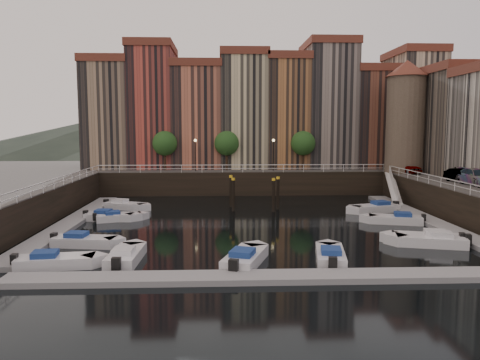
{
  "coord_description": "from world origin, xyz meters",
  "views": [
    {
      "loc": [
        -2.77,
        -42.66,
        8.62
      ],
      "look_at": [
        -0.85,
        4.0,
        3.38
      ],
      "focal_mm": 35.0,
      "sensor_mm": 36.0,
      "label": 1
    }
  ],
  "objects_px": {
    "boat_left_2": "(109,216)",
    "car_b": "(462,177)",
    "boat_left_0": "(54,261)",
    "car_a": "(408,168)",
    "gangway": "(393,186)",
    "boat_left_1": "(83,241)",
    "car_c": "(478,178)",
    "corner_tower": "(405,115)",
    "mooring_pilings": "(254,194)"
  },
  "relations": [
    {
      "from": "boat_left_0",
      "to": "car_a",
      "type": "distance_m",
      "value": 43.02
    },
    {
      "from": "gangway",
      "to": "car_a",
      "type": "distance_m",
      "value": 4.69
    },
    {
      "from": "boat_left_0",
      "to": "boat_left_2",
      "type": "height_order",
      "value": "boat_left_0"
    },
    {
      "from": "car_b",
      "to": "car_c",
      "type": "bearing_deg",
      "value": -87.09
    },
    {
      "from": "boat_left_2",
      "to": "car_c",
      "type": "xyz_separation_m",
      "value": [
        35.23,
        0.19,
        3.43
      ]
    },
    {
      "from": "boat_left_0",
      "to": "car_c",
      "type": "height_order",
      "value": "car_c"
    },
    {
      "from": "boat_left_0",
      "to": "boat_left_1",
      "type": "distance_m",
      "value": 5.25
    },
    {
      "from": "gangway",
      "to": "car_b",
      "type": "xyz_separation_m",
      "value": [
        4.47,
        -6.67,
        1.78
      ]
    },
    {
      "from": "mooring_pilings",
      "to": "car_a",
      "type": "height_order",
      "value": "car_a"
    },
    {
      "from": "mooring_pilings",
      "to": "car_a",
      "type": "xyz_separation_m",
      "value": [
        19.35,
        7.26,
        2.09
      ]
    },
    {
      "from": "boat_left_2",
      "to": "car_b",
      "type": "bearing_deg",
      "value": 10.17
    },
    {
      "from": "mooring_pilings",
      "to": "car_c",
      "type": "distance_m",
      "value": 21.92
    },
    {
      "from": "car_a",
      "to": "car_b",
      "type": "distance_m",
      "value": 9.97
    },
    {
      "from": "mooring_pilings",
      "to": "boat_left_0",
      "type": "distance_m",
      "value": 24.29
    },
    {
      "from": "boat_left_2",
      "to": "car_c",
      "type": "relative_size",
      "value": 0.88
    },
    {
      "from": "gangway",
      "to": "boat_left_2",
      "type": "height_order",
      "value": "gangway"
    },
    {
      "from": "boat_left_1",
      "to": "boat_left_0",
      "type": "bearing_deg",
      "value": -84.49
    },
    {
      "from": "corner_tower",
      "to": "mooring_pilings",
      "type": "relative_size",
      "value": 2.6
    },
    {
      "from": "boat_left_0",
      "to": "car_a",
      "type": "height_order",
      "value": "car_a"
    },
    {
      "from": "boat_left_0",
      "to": "car_a",
      "type": "bearing_deg",
      "value": 32.55
    },
    {
      "from": "gangway",
      "to": "car_a",
      "type": "xyz_separation_m",
      "value": [
        2.92,
        3.18,
        1.83
      ]
    },
    {
      "from": "corner_tower",
      "to": "mooring_pilings",
      "type": "distance_m",
      "value": 22.81
    },
    {
      "from": "car_b",
      "to": "car_c",
      "type": "height_order",
      "value": "car_c"
    },
    {
      "from": "gangway",
      "to": "boat_left_0",
      "type": "xyz_separation_m",
      "value": [
        -30.24,
        -24.01,
        -1.54
      ]
    },
    {
      "from": "car_a",
      "to": "gangway",
      "type": "bearing_deg",
      "value": -138.4
    },
    {
      "from": "boat_left_2",
      "to": "gangway",
      "type": "bearing_deg",
      "value": 22.86
    },
    {
      "from": "corner_tower",
      "to": "boat_left_1",
      "type": "height_order",
      "value": "corner_tower"
    },
    {
      "from": "gangway",
      "to": "boat_left_1",
      "type": "height_order",
      "value": "gangway"
    },
    {
      "from": "car_a",
      "to": "car_c",
      "type": "xyz_separation_m",
      "value": [
        1.92,
        -12.14,
        0.05
      ]
    },
    {
      "from": "boat_left_2",
      "to": "car_b",
      "type": "relative_size",
      "value": 1.13
    },
    {
      "from": "car_a",
      "to": "car_c",
      "type": "distance_m",
      "value": 12.29
    },
    {
      "from": "boat_left_2",
      "to": "car_a",
      "type": "height_order",
      "value": "car_a"
    },
    {
      "from": "boat_left_2",
      "to": "car_c",
      "type": "bearing_deg",
      "value": 6.41
    },
    {
      "from": "mooring_pilings",
      "to": "boat_left_1",
      "type": "distance_m",
      "value": 20.01
    },
    {
      "from": "mooring_pilings",
      "to": "car_c",
      "type": "height_order",
      "value": "car_c"
    },
    {
      "from": "mooring_pilings",
      "to": "car_c",
      "type": "xyz_separation_m",
      "value": [
        21.27,
        -4.88,
        2.15
      ]
    },
    {
      "from": "boat_left_1",
      "to": "car_c",
      "type": "xyz_separation_m",
      "value": [
        34.8,
        9.81,
        3.42
      ]
    },
    {
      "from": "gangway",
      "to": "corner_tower",
      "type": "bearing_deg",
      "value": 57.2
    },
    {
      "from": "mooring_pilings",
      "to": "car_a",
      "type": "relative_size",
      "value": 1.21
    },
    {
      "from": "corner_tower",
      "to": "boat_left_0",
      "type": "distance_m",
      "value": 44.81
    },
    {
      "from": "car_a",
      "to": "car_b",
      "type": "xyz_separation_m",
      "value": [
        1.55,
        -9.85,
        -0.04
      ]
    },
    {
      "from": "corner_tower",
      "to": "gangway",
      "type": "height_order",
      "value": "corner_tower"
    },
    {
      "from": "gangway",
      "to": "boat_left_1",
      "type": "distance_m",
      "value": 35.39
    },
    {
      "from": "mooring_pilings",
      "to": "boat_left_0",
      "type": "xyz_separation_m",
      "value": [
        -13.82,
        -19.93,
        -1.27
      ]
    },
    {
      "from": "boat_left_0",
      "to": "car_c",
      "type": "xyz_separation_m",
      "value": [
        35.08,
        15.05,
        3.42
      ]
    },
    {
      "from": "boat_left_2",
      "to": "car_b",
      "type": "xyz_separation_m",
      "value": [
        34.86,
        2.48,
        3.34
      ]
    },
    {
      "from": "corner_tower",
      "to": "car_a",
      "type": "height_order",
      "value": "corner_tower"
    },
    {
      "from": "car_a",
      "to": "boat_left_1",
      "type": "bearing_deg",
      "value": -152.06
    },
    {
      "from": "boat_left_0",
      "to": "boat_left_2",
      "type": "bearing_deg",
      "value": 83.77
    },
    {
      "from": "corner_tower",
      "to": "car_c",
      "type": "height_order",
      "value": "corner_tower"
    }
  ]
}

